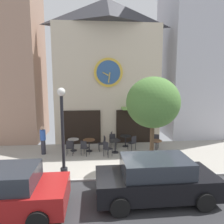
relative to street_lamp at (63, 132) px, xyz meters
The scene contains 21 objects.
ground_plane 3.10m from the street_lamp, 17.48° to the right, with size 29.51×10.89×0.13m.
clock_building 7.11m from the street_lamp, 68.19° to the left, with size 7.23×3.74×9.85m.
neighbor_building_left 9.19m from the street_lamp, 127.19° to the left, with size 5.33×3.85×11.61m.
neighbor_building_right 13.16m from the street_lamp, 36.83° to the left, with size 5.06×4.78×15.27m.
street_lamp is the anchor object (origin of this frame).
street_tree 4.30m from the street_lamp, ahead, with size 2.49×2.24×4.47m.
cafe_table_center_right 3.67m from the street_lamp, 88.02° to the left, with size 0.68×0.68×0.74m.
cafe_table_near_door 3.67m from the street_lamp, 71.22° to the left, with size 0.73×0.73×0.73m.
cafe_table_center_left 4.12m from the street_lamp, 46.50° to the left, with size 0.65×0.65×0.77m.
cafe_table_near_curb 5.39m from the street_lamp, 48.37° to the left, with size 0.70×0.70×0.72m.
cafe_table_center 5.86m from the street_lamp, 26.60° to the left, with size 0.69×0.69×0.76m.
cafe_chair_near_lamp 6.42m from the street_lamp, 32.16° to the left, with size 0.54×0.54×0.90m.
cafe_chair_facing_street 5.12m from the street_lamp, 39.69° to the left, with size 0.55×0.55×0.90m.
cafe_chair_facing_wall 2.94m from the street_lamp, 90.27° to the left, with size 0.43×0.43×0.90m.
cafe_chair_outer 2.97m from the street_lamp, 71.13° to the left, with size 0.54×0.54×0.90m.
cafe_chair_near_tree 4.70m from the street_lamp, 54.76° to the left, with size 0.45×0.45×0.90m.
cafe_chair_corner 5.18m from the street_lamp, 57.88° to the left, with size 0.50×0.50×0.90m.
cafe_chair_mid_row 4.04m from the street_lamp, 58.90° to the left, with size 0.45×0.45×0.90m.
cafe_chair_right_end 3.35m from the street_lamp, 45.53° to the left, with size 0.57×0.57×0.90m.
pedestrian_blue 3.53m from the street_lamp, 118.48° to the left, with size 0.45×0.45×1.67m.
parked_car_black 4.37m from the street_lamp, 31.31° to the right, with size 4.31×2.04×1.55m.
Camera 1 is at (-0.85, -8.41, 4.30)m, focal length 33.11 mm.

